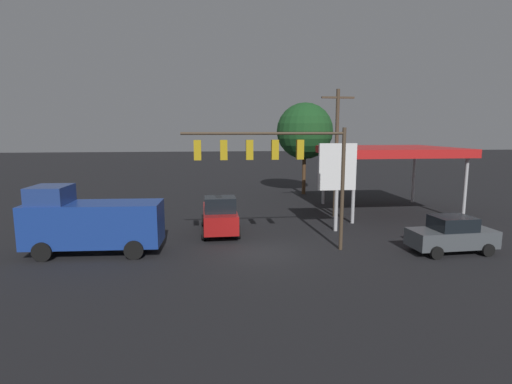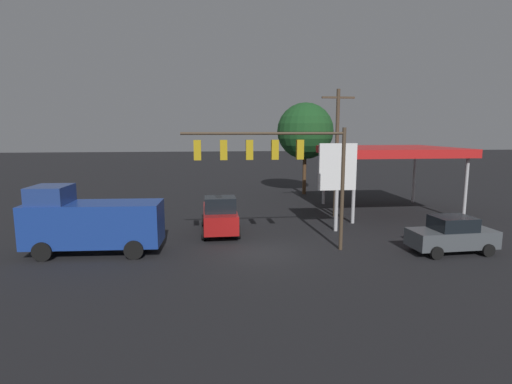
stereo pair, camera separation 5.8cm
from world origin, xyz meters
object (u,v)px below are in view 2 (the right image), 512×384
utility_pole (337,150)px  street_tree (305,131)px  sedan_waiting (452,235)px  delivery_truck (91,222)px  pickup_parked (220,215)px  traffic_signal_assembly (275,157)px  price_sign (337,170)px

utility_pole → street_tree: 10.70m
sedan_waiting → delivery_truck: bearing=-8.7°
utility_pole → pickup_parked: 10.16m
street_tree → traffic_signal_assembly: bearing=72.1°
traffic_signal_assembly → street_tree: size_ratio=0.93×
traffic_signal_assembly → sedan_waiting: size_ratio=1.88×
price_sign → delivery_truck: price_sign is taller
delivery_truck → pickup_parked: bearing=-150.4°
price_sign → pickup_parked: bearing=-2.6°
traffic_signal_assembly → price_sign: (-4.62, -3.93, -1.10)m
traffic_signal_assembly → utility_pole: (-5.88, -8.10, -0.09)m
traffic_signal_assembly → price_sign: 6.16m
traffic_signal_assembly → street_tree: street_tree is taller
utility_pole → delivery_truck: 17.27m
utility_pole → street_tree: bearing=-91.0°
delivery_truck → traffic_signal_assembly: bearing=177.6°
traffic_signal_assembly → delivery_truck: 10.06m
utility_pole → delivery_truck: utility_pole is taller
price_sign → sedan_waiting: bearing=132.1°
delivery_truck → street_tree: bearing=-128.3°
pickup_parked → street_tree: (-8.79, -14.44, 5.15)m
utility_pole → price_sign: size_ratio=1.66×
utility_pole → sedan_waiting: size_ratio=2.07×
traffic_signal_assembly → sedan_waiting: (-9.23, 1.18, -4.05)m
utility_pole → delivery_truck: (15.34, 7.25, -3.22)m
sedan_waiting → delivery_truck: size_ratio=0.65×
pickup_parked → delivery_truck: bearing=-64.0°
price_sign → street_tree: 15.04m
delivery_truck → utility_pole: bearing=-152.0°
sedan_waiting → pickup_parked: 13.15m
price_sign → street_tree: size_ratio=0.62×
traffic_signal_assembly → pickup_parked: size_ratio=1.61×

